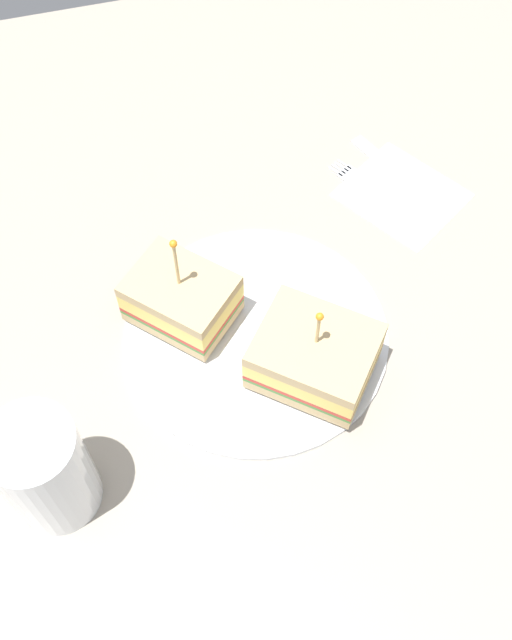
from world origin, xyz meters
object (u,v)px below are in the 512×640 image
object	(u,v)px
sandwich_half_back	(181,298)
drink_glass	(47,473)
plate	(256,334)
fork	(364,184)
knife	(391,167)
sandwich_half_front	(314,356)
napkin	(402,195)

from	to	relation	value
sandwich_half_back	drink_glass	bearing A→B (deg)	45.99
plate	fork	size ratio (longest dim) A/B	2.40
drink_glass	knife	xyz separation A→B (cm)	(-40.62, -27.82, -4.94)
plate	sandwich_half_front	world-z (taller)	sandwich_half_front
plate	knife	distance (cm)	26.54
drink_glass	fork	distance (cm)	45.55
drink_glass	fork	world-z (taller)	drink_glass
sandwich_half_back	fork	bearing A→B (deg)	-153.04
knife	plate	bearing A→B (deg)	40.08
knife	sandwich_half_front	bearing A→B (deg)	53.99
knife	drink_glass	bearing A→B (deg)	34.41
drink_glass	napkin	xyz separation A→B (cm)	(-40.43, -23.76, -5.04)
sandwich_half_front	fork	xyz separation A→B (cm)	(-12.66, -20.88, -3.44)
plate	sandwich_half_back	world-z (taller)	sandwich_half_back
plate	sandwich_half_back	bearing A→B (deg)	-31.81
sandwich_half_front	sandwich_half_back	distance (cm)	13.76
sandwich_half_back	fork	world-z (taller)	sandwich_half_back
napkin	knife	bearing A→B (deg)	-92.67
fork	knife	size ratio (longest dim) A/B	0.84
drink_glass	napkin	size ratio (longest dim) A/B	0.98
fork	knife	bearing A→B (deg)	-156.33
sandwich_half_front	drink_glass	xyz separation A→B (cm)	(24.27, 5.33, 1.49)
plate	drink_glass	distance (cm)	23.44
drink_glass	fork	size ratio (longest dim) A/B	1.09
sandwich_half_front	fork	bearing A→B (deg)	-121.23
drink_glass	fork	xyz separation A→B (cm)	(-36.93, -26.21, -4.94)
plate	sandwich_half_back	xyz separation A→B (cm)	(6.22, -3.86, 3.09)
sandwich_half_front	napkin	world-z (taller)	sandwich_half_front
fork	sandwich_half_back	bearing A→B (deg)	26.96
drink_glass	napkin	bearing A→B (deg)	-149.56
sandwich_half_back	fork	xyz separation A→B (cm)	(-22.83, -11.61, -3.41)
fork	knife	world-z (taller)	same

